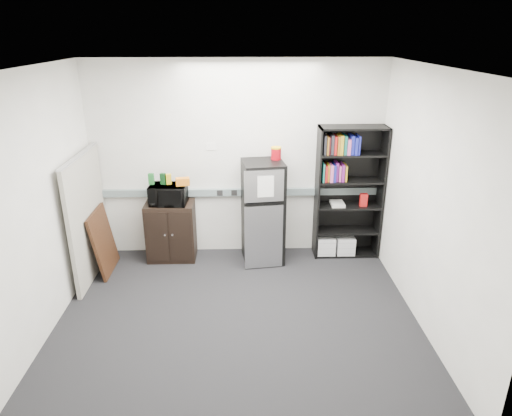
{
  "coord_description": "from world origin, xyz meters",
  "views": [
    {
      "loc": [
        0.08,
        -4.32,
        3.02
      ],
      "look_at": [
        0.23,
        0.9,
        0.98
      ],
      "focal_mm": 32.0,
      "sensor_mm": 36.0,
      "label": 1
    }
  ],
  "objects_px": {
    "cabinet": "(171,231)",
    "refrigerator": "(263,212)",
    "microwave": "(168,194)",
    "cubicle_partition": "(88,217)",
    "bookshelf": "(347,190)"
  },
  "relations": [
    {
      "from": "cubicle_partition",
      "to": "cabinet",
      "type": "relative_size",
      "value": 1.97
    },
    {
      "from": "cubicle_partition",
      "to": "bookshelf",
      "type": "bearing_deg",
      "value": 8.13
    },
    {
      "from": "microwave",
      "to": "cubicle_partition",
      "type": "bearing_deg",
      "value": -154.12
    },
    {
      "from": "cubicle_partition",
      "to": "cabinet",
      "type": "distance_m",
      "value": 1.13
    },
    {
      "from": "bookshelf",
      "to": "microwave",
      "type": "xyz_separation_m",
      "value": [
        -2.44,
        -0.08,
        -0.01
      ]
    },
    {
      "from": "bookshelf",
      "to": "microwave",
      "type": "relative_size",
      "value": 3.79
    },
    {
      "from": "cubicle_partition",
      "to": "refrigerator",
      "type": "bearing_deg",
      "value": 8.65
    },
    {
      "from": "cubicle_partition",
      "to": "refrigerator",
      "type": "height_order",
      "value": "cubicle_partition"
    },
    {
      "from": "cabinet",
      "to": "refrigerator",
      "type": "height_order",
      "value": "refrigerator"
    },
    {
      "from": "bookshelf",
      "to": "cabinet",
      "type": "xyz_separation_m",
      "value": [
        -2.44,
        -0.07,
        -0.56
      ]
    },
    {
      "from": "cabinet",
      "to": "microwave",
      "type": "distance_m",
      "value": 0.55
    },
    {
      "from": "bookshelf",
      "to": "cabinet",
      "type": "relative_size",
      "value": 2.24
    },
    {
      "from": "bookshelf",
      "to": "cabinet",
      "type": "bearing_deg",
      "value": -178.46
    },
    {
      "from": "bookshelf",
      "to": "cubicle_partition",
      "type": "xyz_separation_m",
      "value": [
        -3.41,
        -0.49,
        -0.16
      ]
    },
    {
      "from": "microwave",
      "to": "refrigerator",
      "type": "distance_m",
      "value": 1.3
    }
  ]
}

